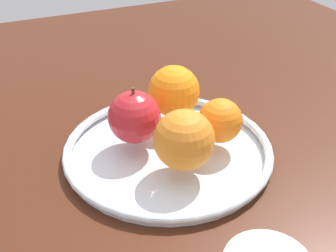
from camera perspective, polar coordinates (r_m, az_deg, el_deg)
ground_plane at (r=62.60cm, az=-0.00°, el=-5.25°), size 131.62×131.62×4.00cm
fruit_bowl at (r=60.86cm, az=-0.00°, el=-3.08°), size 28.80×28.80×1.80cm
apple at (r=59.59cm, az=-4.38°, el=1.17°), size 7.26×7.26×8.06cm
orange_center at (r=54.54cm, az=2.35°, el=-1.74°), size 7.74×7.74×7.74cm
orange_back_left at (r=60.13cm, az=6.79°, el=0.69°), size 6.12×6.12×6.12cm
orange_front_left at (r=65.42cm, az=0.77°, el=4.55°), size 7.70×7.70×7.70cm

